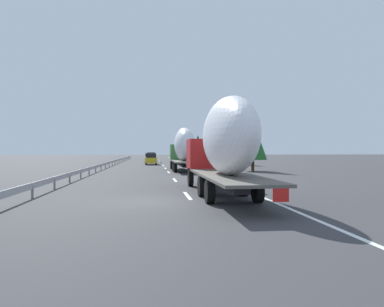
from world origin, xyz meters
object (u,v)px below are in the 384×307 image
(truck_lead, at_px, (184,148))
(car_white_van, at_px, (150,158))
(car_blue_sedan, at_px, (151,156))
(truck_trailing, at_px, (224,143))
(car_yellow_coupe, at_px, (151,159))
(car_red_compact, at_px, (152,155))
(road_sign, at_px, (189,152))

(truck_lead, distance_m, car_white_van, 27.15)
(truck_lead, height_order, car_blue_sedan, truck_lead)
(truck_trailing, relative_size, car_blue_sedan, 3.36)
(truck_trailing, distance_m, car_yellow_coupe, 40.82)
(car_red_compact, distance_m, road_sign, 36.71)
(truck_trailing, xyz_separation_m, car_blue_sedan, (62.51, 3.68, -1.79))
(truck_trailing, bearing_deg, car_yellow_coupe, 5.13)
(truck_lead, bearing_deg, truck_trailing, 180.00)
(truck_trailing, bearing_deg, road_sign, -3.97)
(truck_lead, relative_size, truck_trailing, 0.89)
(truck_trailing, xyz_separation_m, car_yellow_coupe, (40.62, 3.65, -1.78))
(truck_lead, relative_size, car_blue_sedan, 2.99)
(truck_lead, xyz_separation_m, car_blue_sedan, (40.35, 3.68, -1.71))
(truck_trailing, relative_size, car_yellow_coupe, 3.22)
(car_white_van, relative_size, car_red_compact, 0.94)
(truck_trailing, height_order, car_red_compact, truck_trailing)
(truck_lead, bearing_deg, road_sign, -7.84)
(car_red_compact, bearing_deg, car_yellow_coupe, 179.59)
(car_red_compact, bearing_deg, road_sign, -169.86)
(truck_lead, height_order, car_yellow_coupe, truck_lead)
(car_blue_sedan, xyz_separation_m, road_sign, (-17.84, -6.78, 1.16))
(car_white_van, bearing_deg, car_yellow_coupe, -178.44)
(car_blue_sedan, relative_size, car_yellow_coupe, 0.96)
(car_blue_sedan, relative_size, car_red_compact, 0.98)
(truck_lead, xyz_separation_m, car_yellow_coupe, (18.46, 3.65, -1.70))
(car_white_van, xyz_separation_m, car_red_compact, (31.82, -0.52, -0.02))
(car_yellow_coupe, bearing_deg, car_blue_sedan, 0.08)
(truck_trailing, xyz_separation_m, car_red_compact, (80.79, 3.36, -1.82))
(car_white_van, height_order, road_sign, road_sign)
(car_red_compact, bearing_deg, car_blue_sedan, 178.99)
(car_white_van, bearing_deg, truck_lead, -171.78)
(truck_trailing, height_order, car_white_van, truck_trailing)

